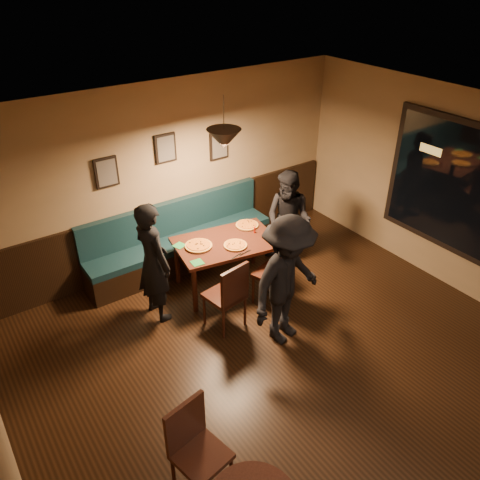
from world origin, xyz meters
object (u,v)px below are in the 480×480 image
Objects in this scene: booth_bench at (181,238)px; chair_near_left at (224,294)px; chair_near_right at (273,272)px; cafe_chair_far at (201,454)px; soda_glass at (272,235)px; dining_table at (226,264)px; diner_front at (287,281)px; diner_right at (289,220)px; tabasco_bottle at (255,230)px; diner_left at (153,262)px.

booth_bench is 3.02× the size of chair_near_left.
cafe_chair_far is (-2.23, -1.83, -0.01)m from chair_near_right.
chair_near_right reaches higher than soda_glass.
dining_table is 1.42× the size of chair_near_left.
diner_front reaches higher than dining_table.
diner_right is (1.40, -0.87, 0.27)m from booth_bench.
soda_glass is 0.31m from tabasco_bottle.
booth_bench is 1.74× the size of diner_front.
diner_front is at bearing -119.23° from soda_glass.
diner_front is 2.28m from cafe_chair_far.
cafe_chair_far reaches higher than tabasco_bottle.
chair_near_right is at bearing -73.25° from diner_right.
diner_left is 14.83× the size of tabasco_bottle.
chair_near_left and chair_near_right have the same top height.
chair_near_right reaches higher than tabasco_bottle.
diner_front is at bearing -159.68° from cafe_chair_far.
diner_left is (-1.12, -0.02, 0.46)m from dining_table.
cafe_chair_far is at bearing -161.12° from diner_front.
diner_right reaches higher than soda_glass.
chair_near_right is (0.81, 0.03, 0.00)m from chair_near_left.
chair_near_left is 5.92× the size of soda_glass.
chair_near_right is 2.88m from cafe_chair_far.
chair_near_left is at bearing 163.06° from chair_near_right.
booth_bench is at bearing 118.45° from dining_table.
dining_table is at bearing 95.25° from chair_near_right.
soda_glass reaches higher than dining_table.
chair_near_right reaches higher than dining_table.
diner_front is (0.28, -2.18, 0.36)m from booth_bench.
diner_left reaches higher than cafe_chair_far.
booth_bench is 1.95× the size of diner_right.
diner_left is 2.64m from cafe_chair_far.
tabasco_bottle is (0.47, -0.04, 0.43)m from dining_table.
tabasco_bottle is (0.75, -0.88, 0.31)m from booth_bench.
diner_right is 0.63m from soda_glass.
cafe_chair_far reaches higher than soda_glass.
diner_front is 15.28× the size of tabasco_bottle.
diner_front is (-0.31, -0.66, 0.37)m from chair_near_right.
soda_glass is at bearing 35.06° from chair_near_right.
chair_near_right is 1.07m from diner_right.
tabasco_bottle is (0.16, 0.65, 0.31)m from chair_near_right.
booth_bench is at bearing 125.80° from soda_glass.
diner_left is at bearing 117.66° from diner_front.
soda_glass is (0.56, 1.01, -0.03)m from diner_front.
booth_bench is 17.87× the size of soda_glass.
soda_glass is at bearing -72.88° from tabasco_bottle.
booth_bench reaches higher than chair_near_right.
diner_front reaches higher than chair_near_left.
diner_left reaches higher than diner_right.
diner_right is 0.64m from tabasco_bottle.
diner_left is 1.60m from tabasco_bottle.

